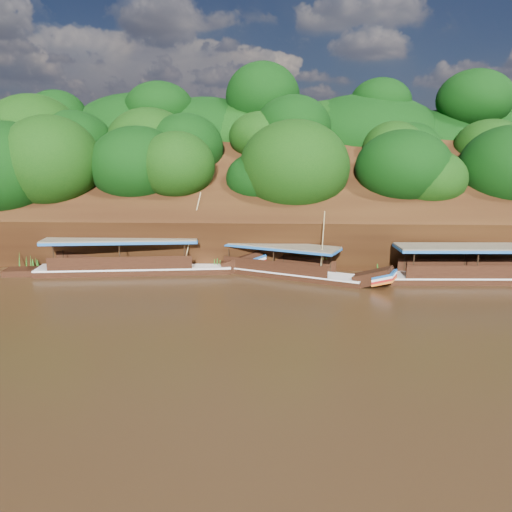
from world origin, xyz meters
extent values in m
plane|color=black|center=(0.00, 0.00, 0.00)|extent=(160.00, 160.00, 0.00)
cube|color=black|center=(0.00, 16.00, 3.50)|extent=(120.00, 16.12, 13.64)
cube|color=black|center=(0.00, 26.00, 0.00)|extent=(120.00, 24.00, 12.00)
ellipsoid|color=#0D3E0A|center=(-6.00, 15.00, 3.50)|extent=(18.00, 8.00, 6.40)
ellipsoid|color=#0D3E0A|center=(0.00, 23.00, 9.20)|extent=(24.00, 11.00, 8.40)
cube|color=black|center=(11.89, 7.28, 0.00)|extent=(12.73, 2.63, 0.89)
cube|color=silver|center=(11.89, 7.28, 0.43)|extent=(12.73, 2.69, 0.10)
cube|color=brown|center=(11.10, 7.25, 2.38)|extent=(10.00, 2.86, 0.12)
cube|color=#175199|center=(11.10, 7.25, 2.27)|extent=(10.00, 2.86, 0.18)
cube|color=black|center=(-1.12, 8.15, 0.00)|extent=(10.62, 6.12, 0.80)
cube|color=silver|center=(-1.12, 8.15, 0.38)|extent=(10.64, 6.18, 0.09)
cube|color=black|center=(4.41, 5.72, 0.63)|extent=(2.92, 2.38, 1.51)
cube|color=#175199|center=(5.02, 5.45, 0.89)|extent=(1.83, 1.94, 0.55)
cube|color=#B41614|center=(5.02, 5.45, 0.59)|extent=(1.83, 1.94, 0.55)
cube|color=brown|center=(-1.73, 8.42, 2.16)|extent=(8.60, 5.46, 0.11)
cube|color=#175199|center=(-1.73, 8.42, 2.05)|extent=(8.60, 5.46, 0.16)
cylinder|color=tan|center=(1.12, 6.58, 2.64)|extent=(0.17, 1.03, 4.39)
cube|color=black|center=(-12.03, 8.74, 0.00)|extent=(13.88, 3.88, 0.93)
cube|color=silver|center=(-12.03, 8.74, 0.45)|extent=(13.89, 3.94, 0.10)
cube|color=black|center=(-4.38, 9.64, 0.73)|extent=(3.40, 2.08, 1.84)
cube|color=#175199|center=(-3.53, 9.75, 1.04)|extent=(1.88, 1.97, 0.69)
cube|color=#B41614|center=(-3.53, 9.75, 0.69)|extent=(1.88, 1.97, 0.69)
cube|color=brown|center=(-12.88, 8.64, 2.50)|extent=(10.96, 3.87, 0.12)
cube|color=#175199|center=(-12.88, 8.64, 2.38)|extent=(10.96, 3.87, 0.19)
cylinder|color=tan|center=(-7.88, 9.02, 3.16)|extent=(1.22, 1.34, 5.14)
cone|color=#266218|center=(-20.15, 9.28, 0.70)|extent=(1.50, 1.50, 1.39)
cone|color=#266218|center=(-14.09, 9.88, 1.02)|extent=(1.50, 1.50, 2.03)
cone|color=#266218|center=(-6.46, 9.75, 0.81)|extent=(1.50, 1.50, 1.62)
cone|color=#266218|center=(0.98, 9.65, 0.78)|extent=(1.50, 1.50, 1.57)
cone|color=#266218|center=(6.03, 9.99, 0.87)|extent=(1.50, 1.50, 1.74)
cone|color=#266218|center=(12.99, 9.33, 0.68)|extent=(1.50, 1.50, 1.36)
camera|label=1|loc=(-1.86, -25.73, 8.73)|focal=35.00mm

